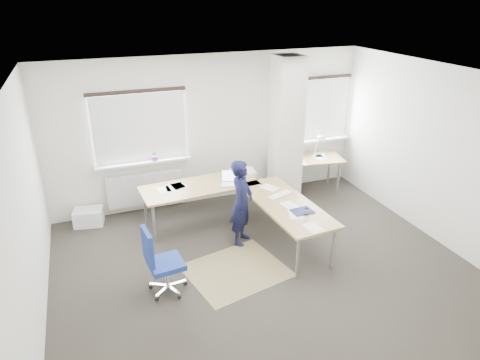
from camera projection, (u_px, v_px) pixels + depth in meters
name	position (u px, v px, depth m)	size (l,w,h in m)	color
ground	(262.00, 266.00, 6.42)	(6.00, 6.00, 0.00)	#282520
room_shell	(264.00, 146.00, 6.16)	(6.04, 5.04, 2.82)	beige
floor_mat	(236.00, 271.00, 6.32)	(1.38, 1.17, 0.01)	olive
white_crate	(89.00, 217.00, 7.52)	(0.49, 0.34, 0.29)	white
desk_main	(243.00, 195.00, 7.08)	(2.58, 2.62, 0.96)	olive
desk_side	(307.00, 160.00, 8.56)	(1.50, 0.93, 1.22)	olive
task_chair	(164.00, 274.00, 5.77)	(0.55, 0.54, 1.01)	navy
person	(242.00, 203.00, 6.78)	(0.52, 0.34, 1.43)	black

